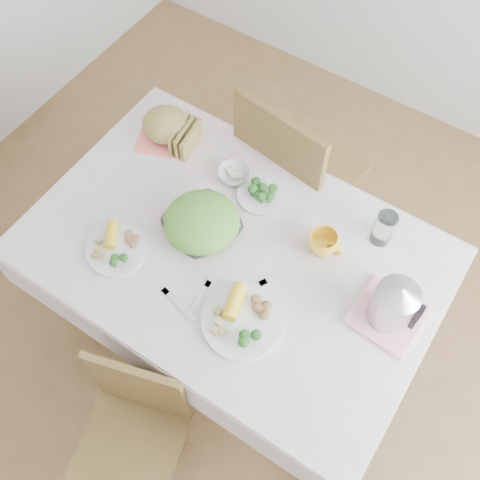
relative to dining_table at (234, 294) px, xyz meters
The scene contains 19 objects.
floor 0.38m from the dining_table, ahead, with size 3.60×3.60×0.00m, color brown.
dining_table is the anchor object (origin of this frame).
tablecloth 0.38m from the dining_table, ahead, with size 1.50×1.00×0.01m, color silver.
chair_near 0.73m from the dining_table, 87.44° to the right, with size 0.36×0.36×0.81m, color brown.
chair_far 0.66m from the dining_table, 94.56° to the left, with size 0.46×0.46×1.02m, color brown.
salad_bowl 0.44m from the dining_table, behind, with size 0.27×0.27×0.07m, color white.
dinner_plate_left 0.58m from the dining_table, 145.62° to the right, with size 0.23×0.23×0.02m, color white.
dinner_plate_right 0.49m from the dining_table, 49.38° to the right, with size 0.28×0.28×0.02m, color white.
broccoli_plate 0.48m from the dining_table, 98.01° to the left, with size 0.20×0.20×0.02m, color beige.
napkin 0.73m from the dining_table, 149.88° to the left, with size 0.23×0.23×0.00m, color #FF7364.
bread_loaf 0.76m from the dining_table, 149.88° to the left, with size 0.20×0.19×0.12m, color olive.
fruit_bowl 0.52m from the dining_table, 122.90° to the left, with size 0.13×0.13×0.04m, color white.
yellow_mug 0.54m from the dining_table, 33.86° to the left, with size 0.11×0.11×0.09m, color yellow.
glass_tumbler 0.71m from the dining_table, 38.27° to the left, with size 0.08×0.08×0.14m, color white.
pink_tray 0.71m from the dining_table, ahead, with size 0.22×0.22×0.02m, color pink.
electric_kettle 0.78m from the dining_table, ahead, with size 0.15×0.15×0.20m, color #B2B5BA.
fork_left 0.45m from the dining_table, 87.00° to the right, with size 0.02×0.17×0.00m, color silver.
fork_right 0.43m from the dining_table, 43.50° to the right, with size 0.02×0.19×0.00m, color silver.
knife 0.48m from the dining_table, 96.34° to the right, with size 0.02×0.17×0.00m, color silver.
Camera 1 is at (0.59, -0.84, 2.55)m, focal length 42.00 mm.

